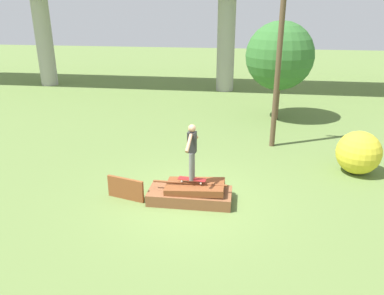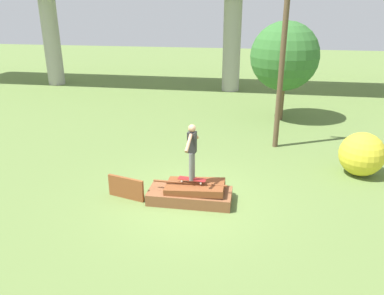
{
  "view_description": "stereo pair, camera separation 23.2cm",
  "coord_description": "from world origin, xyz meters",
  "px_view_note": "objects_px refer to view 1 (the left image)",
  "views": [
    {
      "loc": [
        1.42,
        -9.22,
        5.19
      ],
      "look_at": [
        0.05,
        0.04,
        1.61
      ],
      "focal_mm": 35.0,
      "sensor_mm": 36.0,
      "label": 1
    },
    {
      "loc": [
        1.65,
        -9.18,
        5.19
      ],
      "look_at": [
        0.05,
        0.04,
        1.61
      ],
      "focal_mm": 35.0,
      "sensor_mm": 36.0,
      "label": 2
    }
  ],
  "objects_px": {
    "skateboard": "(192,179)",
    "tree_behind_left": "(280,56)",
    "skater": "(192,148)",
    "bush_yellow_flowering": "(359,153)",
    "utility_pole": "(279,58)"
  },
  "relations": [
    {
      "from": "skater",
      "to": "utility_pole",
      "type": "bearing_deg",
      "value": 62.99
    },
    {
      "from": "skater",
      "to": "bush_yellow_flowering",
      "type": "bearing_deg",
      "value": 27.71
    },
    {
      "from": "skateboard",
      "to": "tree_behind_left",
      "type": "distance_m",
      "value": 9.4
    },
    {
      "from": "tree_behind_left",
      "to": "utility_pole",
      "type": "bearing_deg",
      "value": -94.92
    },
    {
      "from": "tree_behind_left",
      "to": "bush_yellow_flowering",
      "type": "height_order",
      "value": "tree_behind_left"
    },
    {
      "from": "skater",
      "to": "bush_yellow_flowering",
      "type": "distance_m",
      "value": 5.8
    },
    {
      "from": "skateboard",
      "to": "tree_behind_left",
      "type": "height_order",
      "value": "tree_behind_left"
    },
    {
      "from": "utility_pole",
      "to": "tree_behind_left",
      "type": "height_order",
      "value": "utility_pole"
    },
    {
      "from": "skateboard",
      "to": "tree_behind_left",
      "type": "relative_size",
      "value": 0.17
    },
    {
      "from": "tree_behind_left",
      "to": "bush_yellow_flowering",
      "type": "bearing_deg",
      "value": -69.23
    },
    {
      "from": "skater",
      "to": "bush_yellow_flowering",
      "type": "height_order",
      "value": "skater"
    },
    {
      "from": "skater",
      "to": "utility_pole",
      "type": "xyz_separation_m",
      "value": [
        2.47,
        4.84,
        1.8
      ]
    },
    {
      "from": "utility_pole",
      "to": "bush_yellow_flowering",
      "type": "xyz_separation_m",
      "value": [
        2.61,
        -2.17,
        -2.68
      ]
    },
    {
      "from": "skateboard",
      "to": "utility_pole",
      "type": "height_order",
      "value": "utility_pole"
    },
    {
      "from": "skater",
      "to": "bush_yellow_flowering",
      "type": "relative_size",
      "value": 1.11
    }
  ]
}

